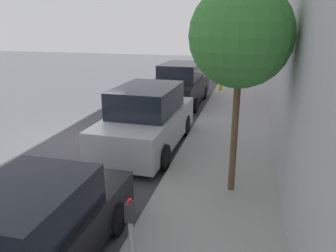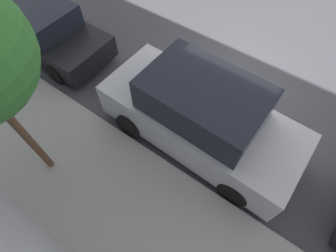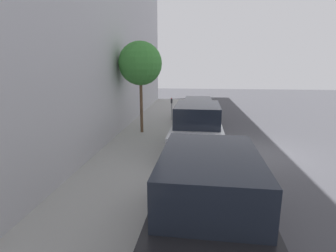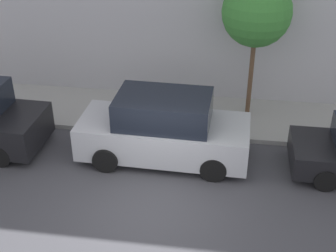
% 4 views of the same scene
% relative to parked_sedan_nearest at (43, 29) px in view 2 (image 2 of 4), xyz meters
% --- Properties ---
extents(ground_plane, '(60.00, 60.00, 0.00)m').
position_rel_parked_sedan_nearest_xyz_m(ground_plane, '(-2.32, 5.77, -0.73)').
color(ground_plane, '#424247').
extents(sidewalk, '(2.78, 32.00, 0.15)m').
position_rel_parked_sedan_nearest_xyz_m(sidewalk, '(2.57, 5.77, -0.65)').
color(sidewalk, '#9E9E99').
rests_on(sidewalk, ground_plane).
extents(parked_sedan_nearest, '(1.92, 4.51, 1.54)m').
position_rel_parked_sedan_nearest_xyz_m(parked_sedan_nearest, '(0.00, 0.00, 0.00)').
color(parked_sedan_nearest, black).
rests_on(parked_sedan_nearest, ground_plane).
extents(parked_suv_second, '(2.08, 4.85, 1.98)m').
position_rel_parked_sedan_nearest_xyz_m(parked_suv_second, '(0.08, 5.79, 0.20)').
color(parked_suv_second, '#B7BABF').
rests_on(parked_suv_second, ground_plane).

